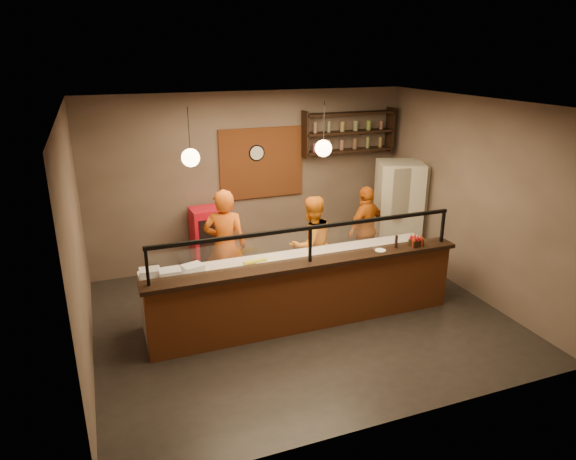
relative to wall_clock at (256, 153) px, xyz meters
name	(u,v)px	position (x,y,z in m)	size (l,w,h in m)	color
floor	(301,318)	(-0.10, -2.46, -2.10)	(6.00, 6.00, 0.00)	black
ceiling	(303,104)	(-0.10, -2.46, 1.10)	(6.00, 6.00, 0.00)	#362C29
wall_back	(251,179)	(-0.10, 0.04, -0.50)	(6.00, 6.00, 0.00)	#725E54
wall_left	(77,246)	(-3.10, -2.46, -0.50)	(5.00, 5.00, 0.00)	#725E54
wall_right	(473,198)	(2.90, -2.46, -0.50)	(5.00, 5.00, 0.00)	#725E54
wall_front	(397,292)	(-0.10, -4.96, -0.50)	(6.00, 6.00, 0.00)	#725E54
brick_patch	(262,163)	(0.10, 0.01, -0.20)	(1.60, 0.04, 1.30)	#9A4B21
service_counter	(309,297)	(-0.10, -2.76, -1.60)	(4.60, 0.25, 1.00)	#9A4B21
counter_ledge	(310,263)	(-0.10, -2.76, -1.07)	(4.70, 0.37, 0.06)	black
worktop_cabinet	(297,287)	(-0.10, -2.26, -1.68)	(4.60, 0.75, 0.85)	gray
worktop	(297,260)	(-0.10, -2.26, -1.23)	(4.60, 0.75, 0.05)	silver
sneeze_guard	(310,241)	(-0.10, -2.76, -0.73)	(4.50, 0.05, 0.52)	white
wall_shelving	(349,132)	(1.80, -0.14, 0.30)	(1.84, 0.28, 0.85)	black
wall_clock	(256,153)	(0.00, 0.00, 0.00)	(0.30, 0.30, 0.04)	black
pendant_left	(191,158)	(-1.60, -2.26, 0.45)	(0.24, 0.24, 0.77)	black
pendant_right	(323,148)	(0.30, -2.26, 0.45)	(0.24, 0.24, 0.77)	black
cook_left	(225,246)	(-1.00, -1.44, -1.17)	(0.68, 0.45, 1.86)	#D15713
cook_mid	(311,245)	(0.41, -1.62, -1.27)	(0.81, 0.63, 1.66)	orange
cook_right	(366,229)	(1.68, -1.19, -1.30)	(0.94, 0.39, 1.60)	#CE6213
fridge	(398,212)	(2.50, -0.92, -1.14)	(0.80, 0.75, 1.92)	beige
red_cooler	(207,241)	(-1.06, -0.31, -1.48)	(0.53, 0.49, 1.24)	red
pizza_dough	(271,261)	(-0.49, -2.20, -1.19)	(0.51, 0.51, 0.01)	beige
prep_tub_a	(150,274)	(-2.25, -2.19, -1.13)	(0.28, 0.22, 0.14)	silver
prep_tub_b	(193,269)	(-1.67, -2.26, -1.13)	(0.28, 0.22, 0.14)	white
prep_tub_c	(170,274)	(-1.99, -2.32, -1.13)	(0.29, 0.23, 0.15)	white
rolling_pin	(255,261)	(-0.74, -2.20, -1.17)	(0.06, 0.06, 0.36)	yellow
condiment_caddy	(416,243)	(1.64, -2.78, -0.99)	(0.18, 0.14, 0.10)	black
pepper_mill	(396,242)	(1.32, -2.74, -0.94)	(0.04, 0.04, 0.19)	black
small_plate	(380,250)	(1.04, -2.76, -1.03)	(0.16, 0.16, 0.01)	white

